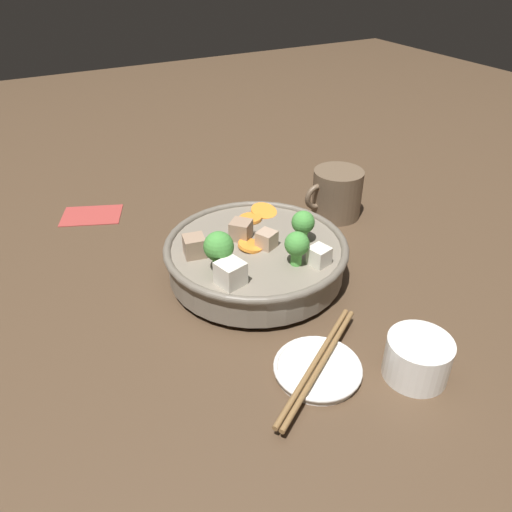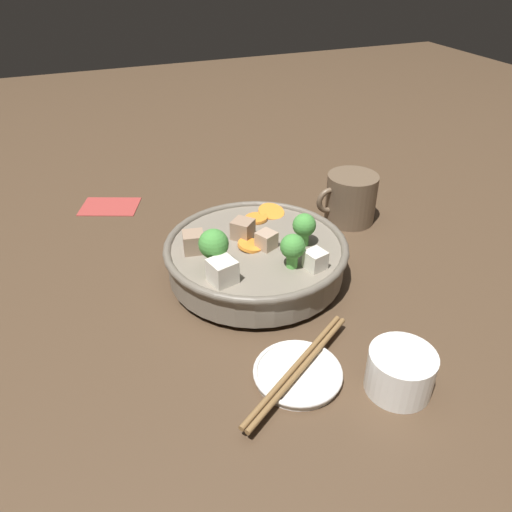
{
  "view_description": "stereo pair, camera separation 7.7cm",
  "coord_description": "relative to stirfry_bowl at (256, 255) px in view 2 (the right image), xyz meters",
  "views": [
    {
      "loc": [
        0.31,
        0.56,
        0.46
      ],
      "look_at": [
        0.0,
        0.0,
        0.04
      ],
      "focal_mm": 35.0,
      "sensor_mm": 36.0,
      "label": 1
    },
    {
      "loc": [
        0.24,
        0.6,
        0.46
      ],
      "look_at": [
        0.0,
        0.0,
        0.04
      ],
      "focal_mm": 35.0,
      "sensor_mm": 36.0,
      "label": 2
    }
  ],
  "objects": [
    {
      "name": "napkin",
      "position": [
        0.18,
        -0.33,
        -0.04
      ],
      "size": [
        0.13,
        0.11,
        0.0
      ],
      "color": "#A33833",
      "rests_on": "ground_plane"
    },
    {
      "name": "dark_mug",
      "position": [
        -0.23,
        -0.11,
        0.0
      ],
      "size": [
        0.12,
        0.09,
        0.09
      ],
      "color": "brown",
      "rests_on": "ground_plane"
    },
    {
      "name": "ground_plane",
      "position": [
        -0.0,
        -0.0,
        -0.04
      ],
      "size": [
        3.0,
        3.0,
        0.0
      ],
      "primitive_type": "plane",
      "color": "#4C3826"
    },
    {
      "name": "stirfry_bowl",
      "position": [
        0.0,
        0.0,
        0.0
      ],
      "size": [
        0.28,
        0.28,
        0.12
      ],
      "color": "slate",
      "rests_on": "ground_plane"
    },
    {
      "name": "tea_cup",
      "position": [
        -0.07,
        0.27,
        -0.01
      ],
      "size": [
        0.08,
        0.08,
        0.05
      ],
      "color": "white",
      "rests_on": "ground_plane"
    },
    {
      "name": "side_saucer",
      "position": [
        0.03,
        0.22,
        -0.03
      ],
      "size": [
        0.11,
        0.11,
        0.01
      ],
      "color": "white",
      "rests_on": "ground_plane"
    },
    {
      "name": "chopsticks_pair",
      "position": [
        0.03,
        0.22,
        -0.02
      ],
      "size": [
        0.19,
        0.13,
        0.01
      ],
      "color": "olive",
      "rests_on": "side_saucer"
    }
  ]
}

